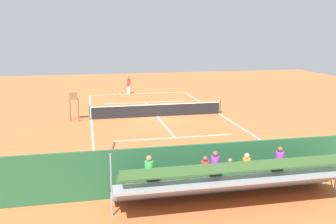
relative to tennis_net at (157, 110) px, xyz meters
The scene contains 13 objects.
ground_plane 0.50m from the tennis_net, ahead, with size 60.00×60.00×0.00m, color #BC6033.
court_line_markings 0.50m from the tennis_net, 90.00° to the right, with size 10.10×22.20×0.01m.
tennis_net is the anchor object (origin of this frame).
backdrop_wall 14.01m from the tennis_net, 90.00° to the left, with size 18.00×0.16×2.00m, color #235633.
bleacher_stand 15.38m from the tennis_net, 89.95° to the left, with size 9.06×2.40×2.48m.
umpire_chair 6.25m from the tennis_net, ahead, with size 0.67×0.67×2.14m.
courtside_bench 13.58m from the tennis_net, 102.32° to the left, with size 1.80×0.40×0.93m.
equipment_bag 13.45m from the tennis_net, 94.63° to the left, with size 0.90×0.36×0.36m, color #B22D2D.
tennis_player 11.05m from the tennis_net, 84.83° to the right, with size 0.47×0.55×1.93m.
tennis_racket 11.60m from the tennis_net, 80.83° to the right, with size 0.58×0.36×0.03m.
tennis_ball_near 9.98m from the tennis_net, 78.96° to the right, with size 0.07×0.07×0.07m, color #CCDB33.
tennis_ball_far 8.03m from the tennis_net, 68.31° to the right, with size 0.07×0.07×0.07m, color #CCDB33.
line_judge 13.53m from the tennis_net, 71.69° to the left, with size 0.39×0.54×1.93m.
Camera 1 is at (5.17, 28.28, 6.56)m, focal length 40.83 mm.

